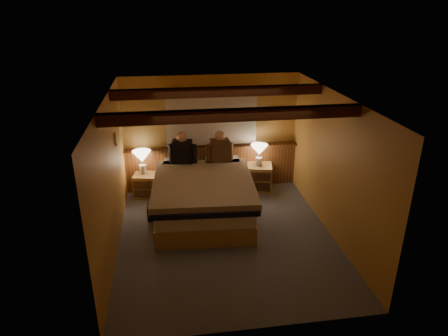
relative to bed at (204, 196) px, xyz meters
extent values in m
plane|color=#4B4F59|center=(0.31, -0.79, -0.41)|extent=(4.20, 4.20, 0.00)
plane|color=#DF9C53|center=(0.31, -0.79, 1.99)|extent=(4.20, 4.20, 0.00)
plane|color=#D0974A|center=(0.31, 1.31, 0.79)|extent=(3.60, 0.00, 3.60)
plane|color=#D0974A|center=(-1.49, -0.79, 0.79)|extent=(0.00, 4.20, 4.20)
plane|color=#D0974A|center=(2.11, -0.79, 0.79)|extent=(0.00, 4.20, 4.20)
plane|color=#D0974A|center=(0.31, -2.89, 0.79)|extent=(3.60, 0.00, 3.60)
cube|color=brown|center=(0.31, 1.25, 0.04)|extent=(3.60, 0.12, 0.90)
cube|color=brown|center=(0.31, 1.19, 0.51)|extent=(3.60, 0.22, 0.04)
cylinder|color=#482212|center=(0.31, 1.23, 1.64)|extent=(2.10, 0.05, 0.05)
sphere|color=#482212|center=(-0.74, 1.23, 1.64)|extent=(0.08, 0.08, 0.08)
sphere|color=#482212|center=(1.36, 1.23, 1.64)|extent=(0.08, 0.08, 0.08)
cube|color=beige|center=(0.31, 1.24, 1.09)|extent=(1.85, 0.08, 1.05)
cube|color=#482212|center=(0.31, -1.39, 1.90)|extent=(3.60, 0.15, 0.16)
cube|color=#482212|center=(0.31, 0.11, 1.90)|extent=(3.60, 0.15, 0.16)
cylinder|color=silver|center=(-1.43, 0.81, 1.34)|extent=(0.03, 0.55, 0.03)
torus|color=silver|center=(-1.40, 0.66, 1.22)|extent=(0.01, 0.21, 0.21)
torus|color=silver|center=(-1.40, 0.89, 1.22)|extent=(0.01, 0.21, 0.21)
cube|color=tan|center=(1.66, 1.29, 1.14)|extent=(0.30, 0.03, 0.25)
cube|color=beige|center=(1.66, 1.27, 1.14)|extent=(0.24, 0.01, 0.19)
cube|color=tan|center=(0.00, 0.02, -0.24)|extent=(1.81, 2.33, 0.33)
cube|color=white|center=(0.00, 0.02, 0.06)|extent=(1.77, 2.29, 0.27)
cube|color=black|center=(-0.02, -0.26, 0.23)|extent=(1.84, 1.89, 0.09)
cube|color=tan|center=(-0.01, -0.11, 0.31)|extent=(1.90, 2.12, 0.13)
cube|color=white|center=(-0.37, 0.92, 0.29)|extent=(0.69, 0.42, 0.18)
cube|color=white|center=(0.48, 0.86, 0.29)|extent=(0.69, 0.42, 0.18)
cube|color=tan|center=(-1.10, 0.99, -0.16)|extent=(0.52, 0.48, 0.49)
cube|color=brown|center=(-1.13, 0.80, -0.06)|extent=(0.40, 0.10, 0.17)
cube|color=brown|center=(-1.13, 0.80, -0.26)|extent=(0.40, 0.10, 0.17)
cylinder|color=silver|center=(-1.13, 0.80, -0.06)|extent=(0.04, 0.04, 0.03)
cylinder|color=silver|center=(-1.13, 0.80, -0.26)|extent=(0.04, 0.04, 0.03)
cube|color=tan|center=(1.27, 0.95, -0.12)|extent=(0.60, 0.56, 0.57)
cube|color=brown|center=(1.22, 0.73, -0.01)|extent=(0.46, 0.12, 0.20)
cube|color=brown|center=(1.22, 0.73, -0.24)|extent=(0.46, 0.12, 0.20)
cylinder|color=silver|center=(1.22, 0.73, -0.01)|extent=(0.04, 0.04, 0.03)
cylinder|color=silver|center=(1.22, 0.73, -0.24)|extent=(0.04, 0.04, 0.03)
cylinder|color=silver|center=(-1.13, 1.04, 0.18)|extent=(0.14, 0.14, 0.19)
cylinder|color=silver|center=(-1.13, 1.04, 0.30)|extent=(0.02, 0.02, 0.10)
cone|color=#FFEFC6|center=(-1.13, 1.04, 0.46)|extent=(0.37, 0.37, 0.23)
cylinder|color=silver|center=(1.25, 0.94, 0.25)|extent=(0.14, 0.14, 0.17)
cylinder|color=silver|center=(1.25, 0.94, 0.36)|extent=(0.02, 0.02, 0.10)
cone|color=#FFEFC6|center=(1.25, 0.94, 0.51)|extent=(0.35, 0.35, 0.21)
cube|color=black|center=(-0.32, 0.80, 0.59)|extent=(0.41, 0.28, 0.49)
cylinder|color=black|center=(-0.53, 0.84, 0.55)|extent=(0.12, 0.12, 0.39)
cylinder|color=black|center=(-0.11, 0.76, 0.55)|extent=(0.12, 0.12, 0.39)
sphere|color=#E0A186|center=(-0.32, 0.80, 0.90)|extent=(0.22, 0.22, 0.22)
cube|color=#543721|center=(0.41, 0.79, 0.58)|extent=(0.38, 0.23, 0.48)
cylinder|color=#543721|center=(0.20, 0.78, 0.54)|extent=(0.11, 0.11, 0.38)
cylinder|color=#543721|center=(0.63, 0.80, 0.54)|extent=(0.11, 0.11, 0.38)
sphere|color=#E0A186|center=(0.41, 0.79, 0.89)|extent=(0.21, 0.21, 0.21)
cube|color=black|center=(-0.80, 0.06, -0.26)|extent=(0.48, 0.29, 0.29)
cylinder|color=black|center=(-0.80, 0.06, -0.10)|extent=(0.08, 0.29, 0.08)
camera|label=1|loc=(-0.58, -6.56, 3.33)|focal=32.00mm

